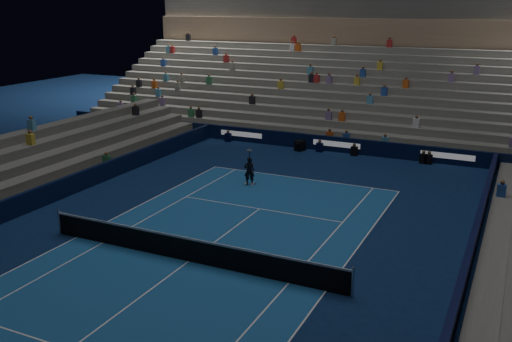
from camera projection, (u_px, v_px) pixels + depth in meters
The scene contains 9 objects.
ground at pixel (189, 261), 21.85m from camera, with size 90.00×90.00×0.00m, color #0B1E46.
court_surface at pixel (189, 261), 21.85m from camera, with size 10.97×23.77×0.01m, color #1A5292.
sponsor_barrier_far at pixel (337, 144), 37.75m from camera, with size 44.00×0.25×1.00m, color black.
sponsor_barrier_east at pixel (456, 305), 17.73m from camera, with size 0.25×37.00×1.00m, color #080D33.
sponsor_barrier_west at pixel (3, 211), 25.69m from camera, with size 0.25×37.00×1.00m, color black.
grandstand_main at pixel (375, 83), 45.09m from camera, with size 44.00×15.20×11.20m.
tennis_net at pixel (188, 249), 21.71m from camera, with size 12.90×0.10×1.10m.
tennis_player at pixel (249, 171), 30.81m from camera, with size 0.57×0.37×1.55m, color black.
broadcast_camera at pixel (300, 145), 38.09m from camera, with size 0.70×1.06×0.68m.
Camera 1 is at (10.86, -16.97, 9.48)m, focal length 40.27 mm.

